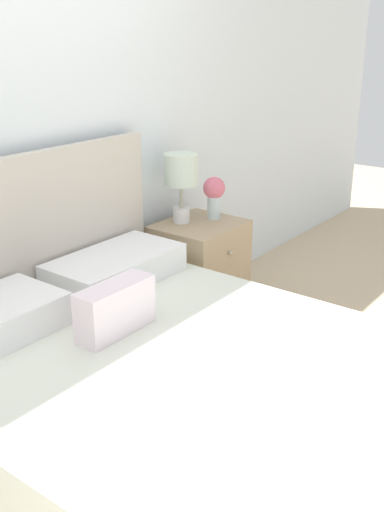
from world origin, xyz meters
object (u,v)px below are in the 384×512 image
object	(u,v)px
nightstand	(199,273)
table_lamp	(181,175)
bed	(188,410)
flower_vase	(214,193)

from	to	relation	value
nightstand	table_lamp	world-z (taller)	table_lamp
bed	table_lamp	bearing A→B (deg)	39.31
bed	flower_vase	size ratio (longest dim) A/B	8.68
table_lamp	flower_vase	size ratio (longest dim) A/B	1.60
flower_vase	nightstand	bearing A→B (deg)	176.35
nightstand	flower_vase	world-z (taller)	flower_vase
bed	table_lamp	world-z (taller)	bed
bed	nightstand	distance (m)	1.34
table_lamp	bed	bearing A→B (deg)	-140.69
nightstand	flower_vase	xyz separation A→B (m)	(0.13, -0.01, 0.46)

